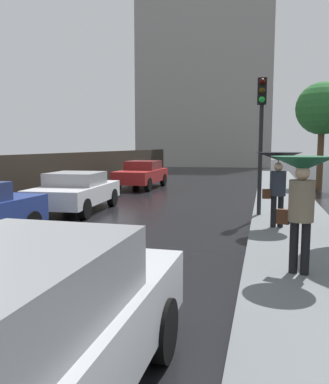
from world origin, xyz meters
name	(u,v)px	position (x,y,z in m)	size (l,w,h in m)	color
car_white_mid_road	(76,191)	(-1.78, 8.70, 0.68)	(2.12, 4.15, 1.30)	silver
car_red_far_ahead	(142,174)	(-1.85, 16.29, 0.73)	(1.86, 4.24, 1.39)	maroon
pedestrian_with_umbrella_near	(278,168)	(4.64, 6.94, 1.63)	(1.11, 1.11, 1.88)	black
pedestrian_with_umbrella_far	(302,183)	(4.89, 3.24, 1.61)	(0.98, 0.98, 1.88)	black
traffic_light	(261,120)	(4.18, 8.71, 2.92)	(0.26, 0.39, 3.98)	black
street_tree_near	(322,109)	(6.95, 17.52, 3.94)	(2.53, 2.53, 5.25)	#4C3823
distant_tower	(206,72)	(-2.34, 42.02, 10.39)	(14.49, 11.71, 24.68)	#9E9993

